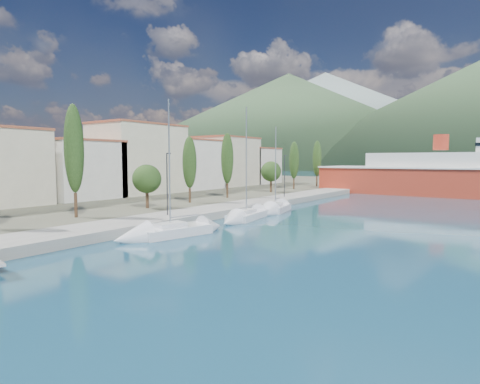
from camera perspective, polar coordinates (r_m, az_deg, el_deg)
The scene contains 9 objects.
ground at distance 134.82m, azimuth 26.72°, elevation 1.47°, with size 1400.00×1400.00×0.00m, color navy.
quay at distance 48.64m, azimuth -0.62°, elevation -2.23°, with size 5.00×88.00×0.80m, color gray.
land_strip at distance 82.63m, azimuth -18.33°, elevation 0.31°, with size 70.00×148.00×0.70m, color #565644.
town_buildings at distance 71.61m, azimuth -10.62°, elevation 4.03°, with size 9.20×69.20×11.30m.
tree_row at distance 56.46m, azimuth -2.85°, elevation 4.00°, with size 3.44×65.08×10.72m.
lamp_posts at distance 39.49m, azimuth -10.43°, elevation 1.48°, with size 0.15×48.41×6.06m.
sailboat_near at distance 32.28m, azimuth -12.33°, elevation -5.97°, with size 4.23×8.65×11.94m.
sailboat_mid at distance 40.28m, azimuth -0.10°, elevation -3.79°, with size 3.70×8.91×12.45m.
sailboat_far at distance 46.55m, azimuth 4.54°, elevation -2.66°, with size 4.13×7.84×11.01m.
Camera 1 is at (19.03, -13.32, 6.17)m, focal length 30.00 mm.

